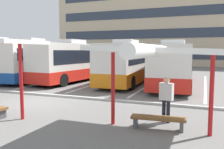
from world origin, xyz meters
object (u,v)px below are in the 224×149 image
Objects in this scene: coach_bus_0 at (41,61)px; waiting_passenger_1 at (166,96)px; coach_bus_3 at (174,65)px; waiting_shelter_2 at (158,52)px; bench_3 at (158,120)px; coach_bus_2 at (131,64)px; coach_bus_1 at (82,62)px.

waiting_passenger_1 is (13.25, -9.62, -0.75)m from coach_bus_0.
waiting_shelter_2 is (0.81, -11.43, 1.11)m from coach_bus_3.
coach_bus_3 is at bearing 94.16° from bench_3.
bench_3 is (13.12, -10.53, -1.43)m from coach_bus_0.
waiting_passenger_1 is at bearing -66.31° from coach_bus_2.
coach_bus_2 is (4.74, -0.14, -0.06)m from coach_bus_1.
waiting_passenger_1 is (4.56, -10.40, -0.60)m from coach_bus_2.
coach_bus_2 is at bearing 177.21° from coach_bus_3.
coach_bus_1 is 6.23× the size of bench_3.
waiting_passenger_1 is (0.94, -10.22, -0.56)m from coach_bus_3.
coach_bus_3 reaches higher than bench_3.
coach_bus_3 is at bearing 94.05° from waiting_shelter_2.
coach_bus_1 is at bearing 177.83° from coach_bus_3.
coach_bus_3 is (3.62, -0.18, -0.05)m from coach_bus_2.
coach_bus_0 reaches higher than coach_bus_3.
coach_bus_1 is 6.77× the size of waiting_passenger_1.
coach_bus_0 is at bearing 144.02° from waiting_passenger_1.
coach_bus_2 is 12.21m from bench_3.
coach_bus_0 is 12.32m from coach_bus_3.
coach_bus_3 is 10.28m from waiting_passenger_1.
coach_bus_0 is at bearing 140.48° from waiting_shelter_2.
coach_bus_0 is at bearing -174.86° from coach_bus_2.
coach_bus_3 is 2.24× the size of waiting_shelter_2.
coach_bus_3 is at bearing -2.17° from coach_bus_1.
coach_bus_0 reaches higher than waiting_passenger_1.
coach_bus_3 is 6.00× the size of bench_3.
coach_bus_1 reaches higher than coach_bus_2.
waiting_passenger_1 is (9.30, -10.54, -0.66)m from coach_bus_1.
coach_bus_3 reaches higher than waiting_shelter_2.
bench_3 is at bearing -38.75° from coach_bus_0.
waiting_shelter_2 is 2.67× the size of bench_3.
coach_bus_0 is 2.19× the size of waiting_shelter_2.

